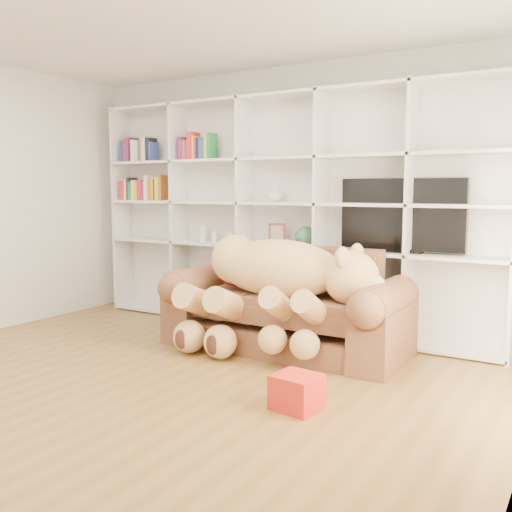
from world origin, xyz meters
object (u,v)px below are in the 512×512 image
Objects in this scene: teddy_bear at (275,280)px; tv at (402,216)px; sofa at (287,311)px; gift_box at (297,392)px.

teddy_bear is 1.33m from tv.
gift_box is at bearing -59.09° from sofa.
tv is (0.09, 1.91, 1.08)m from gift_box.
sofa is 1.47m from gift_box.
gift_box is (0.74, -1.24, -0.23)m from sofa.
tv is at bearing 39.03° from sofa.
sofa is at bearing 120.91° from gift_box.
tv reaches higher than gift_box.
sofa is 1.23× the size of teddy_bear.
tv is (0.83, 0.67, 0.86)m from sofa.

